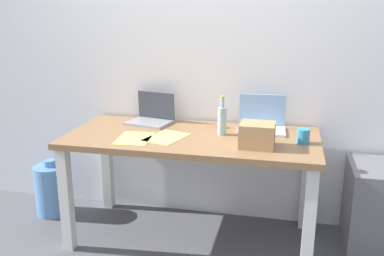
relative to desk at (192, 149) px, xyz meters
name	(u,v)px	position (x,y,z in m)	size (l,w,h in m)	color
ground_plane	(192,237)	(0.00, 0.00, -0.66)	(8.00, 8.00, 0.00)	#515459
back_wall	(206,48)	(0.00, 0.45, 0.64)	(5.20, 0.08, 2.60)	white
desk	(192,149)	(0.00, 0.00, 0.00)	(1.67, 0.78, 0.76)	olive
laptop_left	(151,117)	(-0.37, 0.25, 0.15)	(0.35, 0.29, 0.22)	gray
laptop_right	(262,123)	(0.44, 0.22, 0.15)	(0.33, 0.26, 0.24)	silver
beer_bottle	(222,120)	(0.19, 0.06, 0.20)	(0.06, 0.06, 0.26)	#99B7C1
computer_mouse	(221,125)	(0.16, 0.24, 0.12)	(0.06, 0.10, 0.03)	#D84C38
cardboard_box	(257,135)	(0.44, -0.15, 0.17)	(0.21, 0.19, 0.15)	tan
coffee_mug	(303,136)	(0.72, -0.02, 0.15)	(0.08, 0.08, 0.10)	#338CC6
paper_yellow_folder	(166,137)	(-0.15, -0.09, 0.10)	(0.21, 0.30, 0.00)	#F4E06B
paper_sheet_front_left	(134,138)	(-0.35, -0.16, 0.10)	(0.21, 0.30, 0.00)	#F4E06B
water_cooler_jug	(52,189)	(-1.16, 0.12, -0.46)	(0.26, 0.26, 0.45)	#598CC6
filing_cabinet	(378,208)	(1.24, 0.14, -0.36)	(0.40, 0.48, 0.59)	slate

